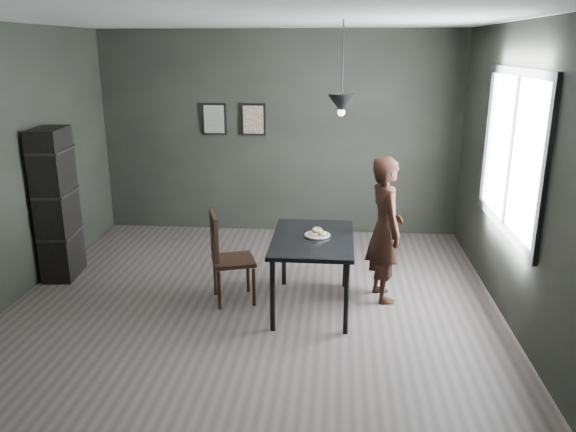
# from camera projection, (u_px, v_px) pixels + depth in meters

# --- Properties ---
(ground) EXTENTS (5.00, 5.00, 0.00)m
(ground) POSITION_uv_depth(u_px,v_px,m) (254.00, 304.00, 5.82)
(ground) COLOR #3C3634
(ground) RESTS_ON ground
(back_wall) EXTENTS (5.00, 0.10, 2.80)m
(back_wall) POSITION_uv_depth(u_px,v_px,m) (279.00, 134.00, 7.80)
(back_wall) COLOR black
(back_wall) RESTS_ON ground
(ceiling) EXTENTS (5.00, 5.00, 0.02)m
(ceiling) POSITION_uv_depth(u_px,v_px,m) (249.00, 19.00, 5.02)
(ceiling) COLOR silver
(ceiling) RESTS_ON ground
(window_assembly) EXTENTS (0.04, 1.96, 1.56)m
(window_assembly) POSITION_uv_depth(u_px,v_px,m) (511.00, 152.00, 5.34)
(window_assembly) COLOR white
(window_assembly) RESTS_ON ground
(cafe_table) EXTENTS (0.80, 1.20, 0.75)m
(cafe_table) POSITION_uv_depth(u_px,v_px,m) (313.00, 245.00, 5.58)
(cafe_table) COLOR black
(cafe_table) RESTS_ON ground
(white_plate) EXTENTS (0.23, 0.23, 0.01)m
(white_plate) POSITION_uv_depth(u_px,v_px,m) (317.00, 236.00, 5.59)
(white_plate) COLOR silver
(white_plate) RESTS_ON cafe_table
(donut_pile) EXTENTS (0.19, 0.15, 0.08)m
(donut_pile) POSITION_uv_depth(u_px,v_px,m) (317.00, 232.00, 5.58)
(donut_pile) COLOR beige
(donut_pile) RESTS_ON white_plate
(woman) EXTENTS (0.49, 0.63, 1.52)m
(woman) POSITION_uv_depth(u_px,v_px,m) (385.00, 229.00, 5.76)
(woman) COLOR black
(woman) RESTS_ON ground
(wood_chair) EXTENTS (0.53, 0.53, 0.96)m
(wood_chair) POSITION_uv_depth(u_px,v_px,m) (225.00, 252.00, 5.74)
(wood_chair) COLOR black
(wood_chair) RESTS_ON ground
(shelf_unit) EXTENTS (0.39, 0.61, 1.72)m
(shelf_unit) POSITION_uv_depth(u_px,v_px,m) (57.00, 204.00, 6.32)
(shelf_unit) COLOR black
(shelf_unit) RESTS_ON ground
(pendant_lamp) EXTENTS (0.28, 0.28, 0.86)m
(pendant_lamp) POSITION_uv_depth(u_px,v_px,m) (342.00, 104.00, 5.25)
(pendant_lamp) COLOR black
(pendant_lamp) RESTS_ON ground
(framed_print_left) EXTENTS (0.34, 0.04, 0.44)m
(framed_print_left) POSITION_uv_depth(u_px,v_px,m) (214.00, 119.00, 7.79)
(framed_print_left) COLOR black
(framed_print_left) RESTS_ON ground
(framed_print_right) EXTENTS (0.34, 0.04, 0.44)m
(framed_print_right) POSITION_uv_depth(u_px,v_px,m) (253.00, 120.00, 7.75)
(framed_print_right) COLOR black
(framed_print_right) RESTS_ON ground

